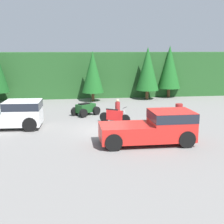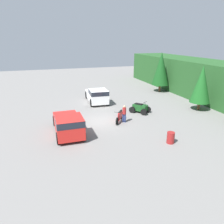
{
  "view_description": "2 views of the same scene",
  "coord_description": "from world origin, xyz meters",
  "px_view_note": "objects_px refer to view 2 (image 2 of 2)",
  "views": [
    {
      "loc": [
        -2.39,
        -19.33,
        5.13
      ],
      "look_at": [
        0.47,
        1.04,
        0.95
      ],
      "focal_mm": 50.0,
      "sensor_mm": 36.0,
      "label": 1
    },
    {
      "loc": [
        19.12,
        -5.03,
        7.56
      ],
      "look_at": [
        0.47,
        1.04,
        0.95
      ],
      "focal_mm": 35.0,
      "sensor_mm": 36.0,
      "label": 2
    }
  ],
  "objects_px": {
    "steel_barrel": "(171,138)",
    "pickup_truck_red": "(68,124)",
    "pickup_truck_second": "(97,95)",
    "dirt_bike": "(120,117)",
    "quad_atv": "(140,108)",
    "rider_person": "(124,113)"
  },
  "relations": [
    {
      "from": "pickup_truck_second",
      "to": "dirt_bike",
      "type": "xyz_separation_m",
      "value": [
        7.02,
        0.4,
        -0.46
      ]
    },
    {
      "from": "dirt_bike",
      "to": "steel_barrel",
      "type": "relative_size",
      "value": 2.25
    },
    {
      "from": "rider_person",
      "to": "steel_barrel",
      "type": "xyz_separation_m",
      "value": [
        5.19,
        1.77,
        -0.46
      ]
    },
    {
      "from": "pickup_truck_red",
      "to": "dirt_bike",
      "type": "height_order",
      "value": "pickup_truck_red"
    },
    {
      "from": "quad_atv",
      "to": "rider_person",
      "type": "bearing_deg",
      "value": -89.95
    },
    {
      "from": "pickup_truck_second",
      "to": "dirt_bike",
      "type": "distance_m",
      "value": 7.05
    },
    {
      "from": "quad_atv",
      "to": "rider_person",
      "type": "relative_size",
      "value": 1.41
    },
    {
      "from": "pickup_truck_red",
      "to": "rider_person",
      "type": "bearing_deg",
      "value": 103.17
    },
    {
      "from": "dirt_bike",
      "to": "rider_person",
      "type": "relative_size",
      "value": 1.19
    },
    {
      "from": "pickup_truck_red",
      "to": "pickup_truck_second",
      "type": "relative_size",
      "value": 0.98
    },
    {
      "from": "pickup_truck_second",
      "to": "rider_person",
      "type": "relative_size",
      "value": 3.14
    },
    {
      "from": "steel_barrel",
      "to": "pickup_truck_red",
      "type": "bearing_deg",
      "value": -118.88
    },
    {
      "from": "dirt_bike",
      "to": "quad_atv",
      "type": "xyz_separation_m",
      "value": [
        -1.86,
        3.0,
        0.0
      ]
    },
    {
      "from": "rider_person",
      "to": "pickup_truck_second",
      "type": "bearing_deg",
      "value": -130.17
    },
    {
      "from": "pickup_truck_second",
      "to": "rider_person",
      "type": "xyz_separation_m",
      "value": [
        7.28,
        0.77,
        -0.06
      ]
    },
    {
      "from": "steel_barrel",
      "to": "pickup_truck_second",
      "type": "bearing_deg",
      "value": -168.48
    },
    {
      "from": "pickup_truck_second",
      "to": "dirt_bike",
      "type": "relative_size",
      "value": 2.63
    },
    {
      "from": "dirt_bike",
      "to": "rider_person",
      "type": "bearing_deg",
      "value": 90.31
    },
    {
      "from": "quad_atv",
      "to": "steel_barrel",
      "type": "relative_size",
      "value": 2.67
    },
    {
      "from": "dirt_bike",
      "to": "quad_atv",
      "type": "distance_m",
      "value": 3.52
    },
    {
      "from": "pickup_truck_second",
      "to": "quad_atv",
      "type": "distance_m",
      "value": 6.2
    },
    {
      "from": "pickup_truck_red",
      "to": "rider_person",
      "type": "xyz_separation_m",
      "value": [
        -1.25,
        5.38,
        -0.06
      ]
    }
  ]
}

